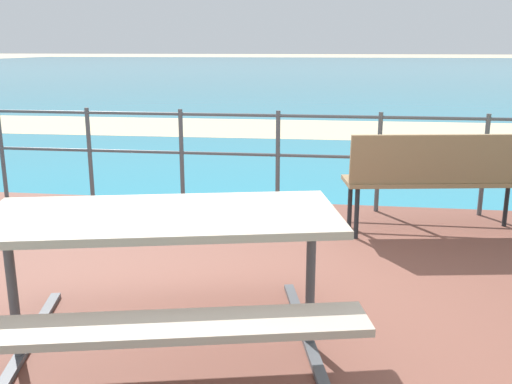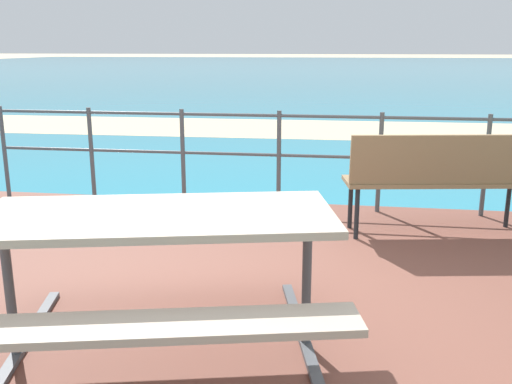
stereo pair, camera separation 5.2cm
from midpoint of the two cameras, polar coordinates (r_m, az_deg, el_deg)
The scene contains 7 objects.
ground_plane at distance 3.62m, azimuth -1.70°, elevation -12.82°, with size 240.00×240.00×0.00m, color beige.
patio_paving at distance 3.60m, azimuth -1.70°, elevation -12.40°, with size 6.40×5.20×0.06m, color brown.
sea_water at distance 43.20m, azimuth 7.95°, elevation 12.00°, with size 90.00×90.00×0.01m, color teal.
beach_strip at distance 11.81m, azimuth 5.68°, elevation 6.25°, with size 54.00×2.78×0.01m, color beige.
picnic_table at distance 2.97m, azimuth -9.11°, elevation -5.26°, with size 2.07×1.89×0.78m.
park_bench at distance 5.07m, azimuth 18.19°, elevation 1.75°, with size 1.63×0.67×0.89m.
railing_fence at distance 5.69m, azimuth 2.56°, elevation 4.35°, with size 5.94×0.04×0.98m.
Camera 2 is at (0.61, -3.16, 1.65)m, focal length 40.21 mm.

